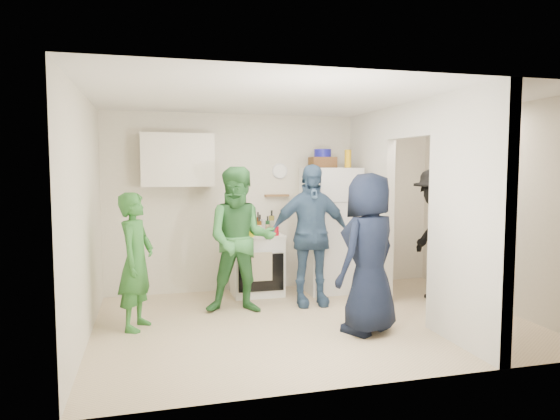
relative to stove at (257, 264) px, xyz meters
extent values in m
plane|color=beige|center=(0.36, -1.37, -0.42)|extent=(4.80, 4.80, 0.00)
plane|color=silver|center=(0.36, 0.33, 0.83)|extent=(4.80, 0.00, 4.80)
plane|color=silver|center=(0.36, -3.07, 0.83)|extent=(4.80, 0.00, 4.80)
plane|color=silver|center=(-2.04, -1.37, 0.83)|extent=(0.00, 3.40, 3.40)
plane|color=silver|center=(2.76, -1.37, 0.83)|extent=(0.00, 3.40, 3.40)
plane|color=white|center=(0.36, -1.37, 2.08)|extent=(4.80, 4.80, 0.00)
cube|color=silver|center=(1.56, -0.27, 0.83)|extent=(0.12, 1.20, 2.50)
cube|color=silver|center=(1.56, -2.47, 0.83)|extent=(0.12, 1.20, 2.50)
cube|color=silver|center=(1.56, -1.37, 1.88)|extent=(0.12, 1.00, 0.40)
cube|color=white|center=(0.00, 0.00, 0.00)|extent=(0.70, 0.59, 0.84)
cube|color=silver|center=(-1.04, 0.15, 1.43)|extent=(0.95, 0.34, 0.70)
cube|color=white|center=(1.06, -0.03, 0.45)|extent=(0.72, 0.70, 1.75)
cube|color=brown|center=(0.96, 0.02, 1.40)|extent=(0.35, 0.25, 0.15)
cylinder|color=navy|center=(0.96, 0.02, 1.53)|extent=(0.24, 0.24, 0.11)
cylinder|color=gold|center=(1.28, -0.13, 1.45)|extent=(0.09, 0.09, 0.25)
cylinder|color=white|center=(0.41, 0.31, 1.28)|extent=(0.22, 0.02, 0.22)
cube|color=olive|center=(0.36, 0.28, 0.93)|extent=(0.35, 0.08, 0.03)
cube|color=black|center=(2.74, -1.17, 1.23)|extent=(0.03, 0.70, 0.80)
cube|color=white|center=(2.73, -1.17, 1.23)|extent=(0.04, 0.76, 0.86)
cube|color=white|center=(2.70, -1.17, 1.58)|extent=(0.04, 0.82, 0.18)
cylinder|color=yellow|center=(-0.12, -0.22, 0.54)|extent=(0.09, 0.09, 0.25)
cylinder|color=#B70C1B|center=(0.22, -0.20, 0.48)|extent=(0.09, 0.09, 0.12)
imported|color=#2E732F|center=(-1.56, -1.11, 0.32)|extent=(0.53, 0.63, 1.49)
imported|color=#367C3B|center=(-0.36, -0.78, 0.46)|extent=(0.97, 0.82, 1.76)
imported|color=#365577|center=(0.55, -0.67, 0.48)|extent=(1.08, 0.51, 1.79)
imported|color=black|center=(0.82, -1.85, 0.43)|extent=(0.99, 0.89, 1.70)
imported|color=black|center=(2.22, -0.91, 0.46)|extent=(0.85, 1.23, 1.75)
cylinder|color=maroon|center=(-0.26, 0.10, 0.57)|extent=(0.08, 0.08, 0.30)
cylinder|color=#143D18|center=(-0.17, -0.09, 0.54)|extent=(0.07, 0.07, 0.25)
cylinder|color=silver|center=(-0.09, 0.13, 0.56)|extent=(0.07, 0.07, 0.28)
cylinder|color=#5B3710|center=(0.03, -0.04, 0.54)|extent=(0.07, 0.07, 0.24)
cylinder|color=#989FA8|center=(0.09, 0.18, 0.54)|extent=(0.07, 0.07, 0.25)
cylinder|color=#153B1E|center=(0.16, 0.02, 0.54)|extent=(0.06, 0.06, 0.24)
cylinder|color=olive|center=(0.25, 0.15, 0.57)|extent=(0.08, 0.08, 0.31)
cylinder|color=silver|center=(-0.32, -0.13, 0.54)|extent=(0.07, 0.07, 0.25)
cylinder|color=#4A1F0C|center=(0.05, 0.11, 0.57)|extent=(0.06, 0.06, 0.30)
camera|label=1|loc=(-1.40, -6.65, 1.33)|focal=32.00mm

